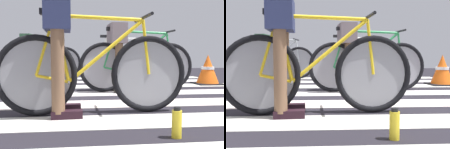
{
  "view_description": "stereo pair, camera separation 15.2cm",
  "coord_description": "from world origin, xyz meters",
  "views": [
    {
      "loc": [
        0.01,
        -2.95,
        0.56
      ],
      "look_at": [
        0.3,
        -0.27,
        0.35
      ],
      "focal_mm": 40.95,
      "sensor_mm": 36.0,
      "label": 1
    },
    {
      "loc": [
        0.16,
        -2.95,
        0.56
      ],
      "look_at": [
        0.3,
        -0.27,
        0.35
      ],
      "focal_mm": 40.95,
      "sensor_mm": 36.0,
      "label": 2
    }
  ],
  "objects": [
    {
      "name": "cyclist_4_of_4",
      "position": [
        -1.23,
        2.96,
        0.66
      ],
      "size": [
        0.35,
        0.43,
        0.99
      ],
      "rotation": [
        0.0,
        0.0,
        -0.11
      ],
      "color": "brown",
      "rests_on": "ground"
    },
    {
      "name": "bicycle_4_of_4",
      "position": [
        -0.92,
        2.93,
        0.41
      ],
      "size": [
        1.73,
        0.52,
        0.93
      ],
      "rotation": [
        0.0,
        0.0,
        -0.11
      ],
      "color": "black",
      "rests_on": "ground"
    },
    {
      "name": "crosswalk_markings",
      "position": [
        0.05,
        0.2,
        0.02
      ],
      "size": [
        5.43,
        5.74,
        0.0
      ],
      "color": "beige",
      "rests_on": "ground"
    },
    {
      "name": "bicycle_1_of_4",
      "position": [
        0.1,
        -0.64,
        0.41
      ],
      "size": [
        1.74,
        0.52,
        0.93
      ],
      "rotation": [
        0.0,
        0.0,
        0.06
      ],
      "color": "black",
      "rests_on": "ground"
    },
    {
      "name": "ground",
      "position": [
        0.0,
        0.0,
        0.01
      ],
      "size": [
        18.0,
        14.0,
        0.02
      ],
      "color": "black"
    },
    {
      "name": "bicycle_3_of_4",
      "position": [
        0.8,
        2.18,
        0.41
      ],
      "size": [
        1.74,
        0.52,
        0.93
      ],
      "rotation": [
        0.0,
        0.0,
        -0.04
      ],
      "color": "black",
      "rests_on": "ground"
    },
    {
      "name": "bicycle_2_of_4",
      "position": [
        0.8,
        0.75,
        0.41
      ],
      "size": [
        1.73,
        0.52,
        0.93
      ],
      "rotation": [
        0.0,
        0.0,
        0.1
      ],
      "color": "black",
      "rests_on": "ground"
    },
    {
      "name": "cyclist_2_of_4",
      "position": [
        0.49,
        0.72,
        0.65
      ],
      "size": [
        0.35,
        0.43,
        0.98
      ],
      "rotation": [
        0.0,
        0.0,
        0.1
      ],
      "color": "brown",
      "rests_on": "ground"
    },
    {
      "name": "cyclist_1_of_4",
      "position": [
        -0.21,
        -0.66,
        0.68
      ],
      "size": [
        0.33,
        0.42,
        1.03
      ],
      "rotation": [
        0.0,
        0.0,
        0.06
      ],
      "color": "brown",
      "rests_on": "ground"
    },
    {
      "name": "water_bottle",
      "position": [
        0.6,
        -1.38,
        0.12
      ],
      "size": [
        0.06,
        0.06,
        0.2
      ],
      "color": "yellow",
      "rests_on": "ground"
    },
    {
      "name": "traffic_cone",
      "position": [
        2.26,
        1.48,
        0.28
      ],
      "size": [
        0.47,
        0.47,
        0.54
      ],
      "color": "black",
      "rests_on": "ground"
    }
  ]
}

